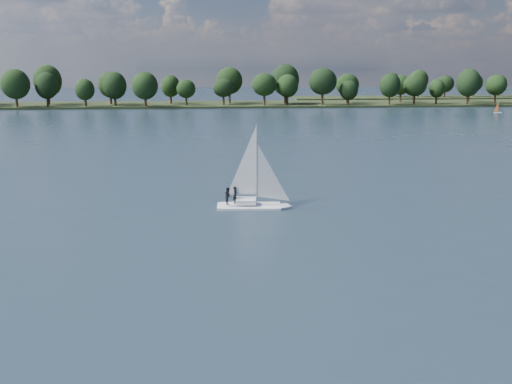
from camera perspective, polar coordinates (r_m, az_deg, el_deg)
ground at (r=121.92m, az=-8.26°, el=5.34°), size 700.00×700.00×0.00m
far_shore at (r=233.43m, az=-6.86°, el=8.60°), size 660.00×40.00×1.50m
far_shore_back at (r=320.41m, az=23.72°, el=8.62°), size 220.00×30.00×1.40m
sailboat at (r=59.02m, az=-0.64°, el=0.77°), size 7.17×2.43×9.29m
dinghy_orange at (r=208.95m, az=23.04°, el=7.57°), size 2.62×1.61×3.91m
treeline at (r=229.61m, az=-9.30°, el=10.49°), size 562.59×73.22×18.77m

